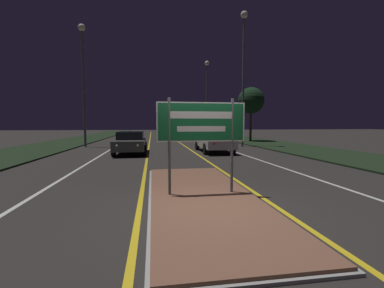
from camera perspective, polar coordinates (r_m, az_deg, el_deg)
The scene contains 20 objects.
ground_plane at distance 5.67m, azimuth 3.97°, elevation -14.36°, with size 160.00×160.00×0.00m, color #282623.
median_island at distance 6.57m, azimuth 2.05°, elevation -11.33°, with size 2.60×7.28×0.10m.
verge_left at distance 26.62m, azimuth -26.97°, elevation 0.08°, with size 5.00×100.00×0.08m.
verge_right at distance 27.47m, azimuth 14.12°, elevation 0.54°, with size 5.00×100.00×0.08m.
centre_line_yellow_left at distance 30.29m, azimuth -9.37°, elevation 0.89°, with size 0.12×70.00×0.01m.
centre_line_yellow_right at distance 30.41m, azimuth -3.73°, elevation 0.95°, with size 0.12×70.00×0.01m.
lane_line_white_left at distance 30.44m, azimuth -14.47°, elevation 0.83°, with size 0.12×70.00×0.01m.
lane_line_white_right at distance 30.77m, azimuth 1.30°, elevation 1.00°, with size 0.12×70.00×0.01m.
edge_line_white_left at distance 30.88m, azimuth -20.02°, elevation 0.75°, with size 0.10×70.00×0.01m.
edge_line_white_right at distance 31.43m, azimuth 6.69°, elevation 1.05°, with size 0.10×70.00×0.01m.
highway_sign at distance 6.32m, azimuth 2.10°, elevation 3.99°, with size 2.19×0.07×2.36m.
streetlight_left_near at distance 22.75m, azimuth -23.07°, elevation 15.56°, with size 0.56×0.56×9.62m.
streetlight_right_near at distance 22.14m, azimuth 11.39°, elevation 18.34°, with size 0.59×0.59×10.80m.
streetlight_right_far at distance 37.11m, azimuth 3.33°, elevation 13.02°, with size 0.63×0.63×10.68m.
car_receding_0 at distance 16.96m, azimuth 4.90°, elevation 0.74°, with size 1.93×4.72×1.38m.
car_receding_1 at distance 26.91m, azimuth 6.09°, elevation 2.13°, with size 1.89×4.35×1.48m.
car_receding_2 at distance 35.02m, azimuth 3.17°, elevation 2.56°, with size 2.02×4.33×1.33m.
car_approaching_0 at distance 16.46m, azimuth -13.45°, elevation 0.44°, with size 1.91×4.45×1.36m.
warning_sign at distance 30.21m, azimuth 9.87°, elevation 3.52°, with size 0.60×0.06×2.18m.
roadside_palm_right at distance 27.97m, azimuth 12.99°, elevation 9.34°, with size 2.75×2.75×5.61m.
Camera 1 is at (-1.20, -5.23, 1.82)m, focal length 24.00 mm.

